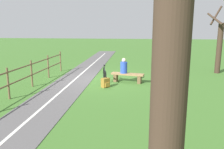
# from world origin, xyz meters

# --- Properties ---
(ground_plane) EXTENTS (80.00, 80.00, 0.00)m
(ground_plane) POSITION_xyz_m (0.00, 0.00, 0.00)
(ground_plane) COLOR #3D6B28
(paved_path) EXTENTS (2.55, 36.03, 0.02)m
(paved_path) POSITION_xyz_m (1.24, 4.00, 0.01)
(paved_path) COLOR #565454
(paved_path) RESTS_ON ground_plane
(path_centre_line) EXTENTS (0.72, 32.00, 0.00)m
(path_centre_line) POSITION_xyz_m (1.24, 4.00, 0.02)
(path_centre_line) COLOR silver
(path_centre_line) RESTS_ON paved_path
(bench) EXTENTS (1.69, 0.69, 0.46)m
(bench) POSITION_xyz_m (-1.48, 0.46, 0.32)
(bench) COLOR #937047
(bench) RESTS_ON ground_plane
(person_seated) EXTENTS (0.41, 0.41, 0.76)m
(person_seated) POSITION_xyz_m (-1.29, 0.42, 0.79)
(person_seated) COLOR #2847B7
(person_seated) RESTS_ON bench
(bicycle) EXTENTS (0.43, 1.68, 0.88)m
(bicycle) POSITION_xyz_m (-0.35, 0.64, 0.37)
(bicycle) COLOR black
(bicycle) RESTS_ON ground_plane
(backpack) EXTENTS (0.42, 0.43, 0.43)m
(backpack) POSITION_xyz_m (-0.53, 1.55, 0.21)
(backpack) COLOR olive
(backpack) RESTS_ON ground_plane
(tree_far_left) EXTENTS (1.15, 1.34, 5.29)m
(tree_far_left) POSITION_xyz_m (-2.40, 9.81, 2.41)
(tree_far_left) COLOR #38281E
(tree_far_left) RESTS_ON ground_plane
(tree_far_right) EXTENTS (0.97, 1.44, 3.98)m
(tree_far_right) POSITION_xyz_m (-6.70, -2.58, 1.71)
(tree_far_right) COLOR #38281E
(tree_far_right) RESTS_ON ground_plane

